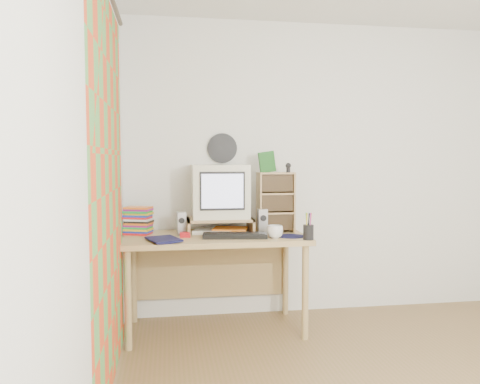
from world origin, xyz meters
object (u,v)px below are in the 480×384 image
object	(u,v)px
cd_rack	(276,202)
desk	(214,251)
dvd_stack	(138,217)
mug	(275,232)
diary	(150,239)
keyboard	(235,236)
crt_monitor	(220,191)

from	to	relation	value
cd_rack	desk	bearing A→B (deg)	-176.70
dvd_stack	cd_rack	distance (m)	1.10
cd_rack	mug	distance (m)	0.37
cd_rack	diary	world-z (taller)	cd_rack
keyboard	mug	xyz separation A→B (m)	(0.29, -0.06, 0.03)
desk	crt_monitor	xyz separation A→B (m)	(0.06, 0.09, 0.47)
crt_monitor	desk	bearing A→B (deg)	-123.08
crt_monitor	diary	bearing A→B (deg)	-144.15
dvd_stack	diary	xyz separation A→B (m)	(0.10, -0.39, -0.11)
crt_monitor	mug	bearing A→B (deg)	-42.88
crt_monitor	cd_rack	size ratio (longest dim) A/B	0.92
cd_rack	diary	distance (m)	1.07
crt_monitor	cd_rack	world-z (taller)	crt_monitor
keyboard	mug	size ratio (longest dim) A/B	3.98
mug	diary	world-z (taller)	mug
keyboard	cd_rack	xyz separation A→B (m)	(0.37, 0.24, 0.23)
crt_monitor	dvd_stack	bearing A→B (deg)	-179.54
keyboard	cd_rack	world-z (taller)	cd_rack
mug	diary	distance (m)	0.92
crt_monitor	mug	world-z (taller)	crt_monitor
desk	mug	xyz separation A→B (m)	(0.43, -0.26, 0.18)
diary	crt_monitor	bearing A→B (deg)	15.73
mug	diary	size ratio (longest dim) A/B	0.49
diary	mug	bearing A→B (deg)	-17.48
keyboard	dvd_stack	distance (m)	0.79
crt_monitor	keyboard	xyz separation A→B (m)	(0.08, -0.29, -0.32)
dvd_stack	mug	world-z (taller)	dvd_stack
keyboard	diary	xyz separation A→B (m)	(-0.62, -0.10, 0.01)
cd_rack	diary	size ratio (longest dim) A/B	1.97
desk	dvd_stack	size ratio (longest dim) A/B	5.02
desk	dvd_stack	bearing A→B (deg)	171.83
cd_rack	mug	bearing A→B (deg)	-105.44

